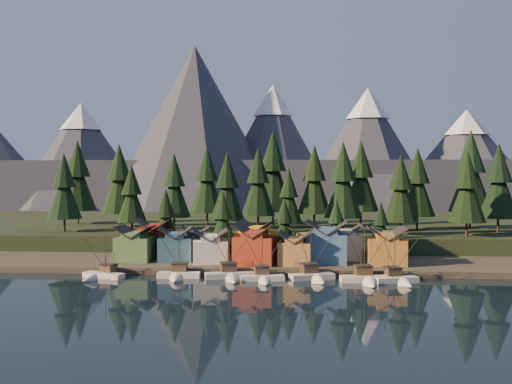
# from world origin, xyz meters

# --- Properties ---
(ground) EXTENTS (500.00, 500.00, 0.00)m
(ground) POSITION_xyz_m (0.00, 0.00, 0.00)
(ground) COLOR black
(ground) RESTS_ON ground
(shore_strip) EXTENTS (400.00, 50.00, 1.50)m
(shore_strip) POSITION_xyz_m (0.00, 40.00, 0.75)
(shore_strip) COLOR #363227
(shore_strip) RESTS_ON ground
(hillside) EXTENTS (420.00, 100.00, 6.00)m
(hillside) POSITION_xyz_m (0.00, 90.00, 3.00)
(hillside) COLOR black
(hillside) RESTS_ON ground
(dock) EXTENTS (80.00, 4.00, 1.00)m
(dock) POSITION_xyz_m (0.00, 16.50, 0.50)
(dock) COLOR #3F382D
(dock) RESTS_ON ground
(mountain_ridge) EXTENTS (560.00, 190.00, 90.00)m
(mountain_ridge) POSITION_xyz_m (-4.20, 213.59, 26.06)
(mountain_ridge) COLOR #424454
(mountain_ridge) RESTS_ON ground
(boat_0) EXTENTS (10.46, 10.84, 10.77)m
(boat_0) POSITION_xyz_m (-35.94, 9.54, 1.96)
(boat_0) COLOR silver
(boat_0) RESTS_ON ground
(boat_1) EXTENTS (10.04, 10.82, 11.87)m
(boat_1) POSITION_xyz_m (-18.40, 10.73, 2.29)
(boat_1) COLOR white
(boat_1) RESTS_ON ground
(boat_2) EXTENTS (11.90, 12.48, 12.25)m
(boat_2) POSITION_xyz_m (-6.49, 10.84, 2.23)
(boat_2) COLOR beige
(boat_2) RESTS_ON ground
(boat_3) EXTENTS (10.15, 10.74, 11.01)m
(boat_3) POSITION_xyz_m (1.02, 8.85, 2.06)
(boat_3) COLOR silver
(boat_3) RESTS_ON ground
(boat_4) EXTENTS (10.77, 11.34, 12.45)m
(boat_4) POSITION_xyz_m (12.14, 10.84, 2.42)
(boat_4) COLOR beige
(boat_4) RESTS_ON ground
(boat_5) EXTENTS (11.42, 12.21, 12.47)m
(boat_5) POSITION_xyz_m (23.51, 8.76, 2.33)
(boat_5) COLOR silver
(boat_5) RESTS_ON ground
(boat_6) EXTENTS (10.43, 10.92, 11.62)m
(boat_6) POSITION_xyz_m (30.31, 8.79, 2.21)
(boat_6) COLOR silver
(boat_6) RESTS_ON ground
(house_front_0) EXTENTS (9.30, 8.85, 8.83)m
(house_front_0) POSITION_xyz_m (-32.58, 25.72, 6.14)
(house_front_0) COLOR #486E3B
(house_front_0) RESTS_ON shore_strip
(house_front_1) EXTENTS (9.54, 9.26, 8.63)m
(house_front_1) POSITION_xyz_m (-22.42, 26.06, 6.03)
(house_front_1) COLOR #325978
(house_front_1) RESTS_ON shore_strip
(house_front_2) EXTENTS (9.70, 9.75, 8.29)m
(house_front_2) POSITION_xyz_m (-13.14, 24.53, 5.86)
(house_front_2) COLOR white
(house_front_2) RESTS_ON shore_strip
(house_front_3) EXTENTS (10.67, 10.27, 9.80)m
(house_front_3) POSITION_xyz_m (-1.88, 22.98, 6.65)
(house_front_3) COLOR #9E2F18
(house_front_3) RESTS_ON shore_strip
(house_front_4) EXTENTS (8.44, 9.01, 8.00)m
(house_front_4) POSITION_xyz_m (7.92, 22.98, 5.70)
(house_front_4) COLOR #AD793D
(house_front_4) RESTS_ON shore_strip
(house_front_5) EXTENTS (10.73, 9.92, 10.43)m
(house_front_5) POSITION_xyz_m (15.82, 26.13, 6.98)
(house_front_5) COLOR #3A5E89
(house_front_5) RESTS_ON shore_strip
(house_front_6) EXTENTS (9.53, 9.06, 9.11)m
(house_front_6) POSITION_xyz_m (30.18, 24.49, 6.29)
(house_front_6) COLOR #AD722C
(house_front_6) RESTS_ON shore_strip
(house_back_0) EXTENTS (10.11, 9.79, 10.07)m
(house_back_0) POSITION_xyz_m (-29.94, 34.20, 6.79)
(house_back_0) COLOR maroon
(house_back_0) RESTS_ON shore_strip
(house_back_1) EXTENTS (8.37, 8.44, 8.21)m
(house_back_1) POSITION_xyz_m (-18.29, 32.09, 5.81)
(house_back_1) COLOR #385384
(house_back_1) RESTS_ON shore_strip
(house_back_2) EXTENTS (10.85, 10.27, 9.86)m
(house_back_2) POSITION_xyz_m (-2.26, 32.64, 6.68)
(house_back_2) COLOR gold
(house_back_2) RESTS_ON shore_strip
(house_back_3) EXTENTS (9.11, 8.45, 7.98)m
(house_back_3) POSITION_xyz_m (10.42, 31.33, 5.69)
(house_back_3) COLOR #AF732D
(house_back_3) RESTS_ON shore_strip
(house_back_4) EXTENTS (8.36, 8.04, 9.02)m
(house_back_4) POSITION_xyz_m (20.87, 32.11, 6.24)
(house_back_4) COLOR beige
(house_back_4) RESTS_ON shore_strip
(house_back_5) EXTENTS (7.78, 7.87, 8.33)m
(house_back_5) POSITION_xyz_m (31.88, 34.16, 5.87)
(house_back_5) COLOR #3E703C
(house_back_5) RESTS_ON shore_strip
(tree_hill_0) EXTENTS (10.28, 10.28, 23.94)m
(tree_hill_0) POSITION_xyz_m (-62.00, 52.00, 19.09)
(tree_hill_0) COLOR #332319
(tree_hill_0) RESTS_ON hillside
(tree_hill_1) EXTENTS (11.77, 11.77, 27.42)m
(tree_hill_1) POSITION_xyz_m (-50.00, 68.00, 20.99)
(tree_hill_1) COLOR #332319
(tree_hill_1) RESTS_ON hillside
(tree_hill_2) EXTENTS (8.78, 8.78, 20.46)m
(tree_hill_2) POSITION_xyz_m (-40.00, 48.00, 17.18)
(tree_hill_2) COLOR #332319
(tree_hill_2) RESTS_ON hillside
(tree_hill_3) EXTENTS (10.37, 10.37, 24.15)m
(tree_hill_3) POSITION_xyz_m (-30.00, 60.00, 19.20)
(tree_hill_3) COLOR #332319
(tree_hill_3) RESTS_ON hillside
(tree_hill_4) EXTENTS (11.58, 11.58, 26.97)m
(tree_hill_4) POSITION_xyz_m (-22.00, 75.00, 20.74)
(tree_hill_4) COLOR #332319
(tree_hill_4) RESTS_ON hillside
(tree_hill_5) EXTENTS (10.34, 10.34, 24.10)m
(tree_hill_5) POSITION_xyz_m (-12.00, 50.00, 19.17)
(tree_hill_5) COLOR #332319
(tree_hill_5) RESTS_ON hillside
(tree_hill_6) EXTENTS (11.15, 11.15, 25.97)m
(tree_hill_6) POSITION_xyz_m (-4.00, 65.00, 20.19)
(tree_hill_6) COLOR #332319
(tree_hill_6) RESTS_ON hillside
(tree_hill_7) EXTENTS (8.32, 8.32, 19.38)m
(tree_hill_7) POSITION_xyz_m (6.00, 48.00, 16.59)
(tree_hill_7) COLOR #332319
(tree_hill_7) RESTS_ON hillside
(tree_hill_8) EXTENTS (11.62, 11.62, 27.08)m
(tree_hill_8) POSITION_xyz_m (14.00, 72.00, 20.80)
(tree_hill_8) COLOR #332319
(tree_hill_8) RESTS_ON hillside
(tree_hill_9) EXTENTS (11.70, 11.70, 27.25)m
(tree_hill_9) POSITION_xyz_m (22.00, 55.00, 20.90)
(tree_hill_9) COLOR #332319
(tree_hill_9) RESTS_ON hillside
(tree_hill_10) EXTENTS (12.38, 12.38, 28.84)m
(tree_hill_10) POSITION_xyz_m (30.00, 80.00, 21.77)
(tree_hill_10) COLOR #332319
(tree_hill_10) RESTS_ON hillside
(tree_hill_11) EXTENTS (9.99, 9.99, 23.27)m
(tree_hill_11) POSITION_xyz_m (38.00, 50.00, 18.72)
(tree_hill_11) COLOR #332319
(tree_hill_11) RESTS_ON hillside
(tree_hill_12) EXTENTS (11.08, 11.08, 25.82)m
(tree_hill_12) POSITION_xyz_m (46.00, 66.00, 20.12)
(tree_hill_12) COLOR #332319
(tree_hill_12) RESTS_ON hillside
(tree_hill_13) EXTENTS (10.34, 10.34, 24.09)m
(tree_hill_13) POSITION_xyz_m (56.00, 48.00, 19.17)
(tree_hill_13) COLOR #332319
(tree_hill_13) RESTS_ON hillside
(tree_hill_14) EXTENTS (13.62, 13.62, 31.74)m
(tree_hill_14) POSITION_xyz_m (64.00, 72.00, 23.35)
(tree_hill_14) COLOR #332319
(tree_hill_14) RESTS_ON hillside
(tree_hill_15) EXTENTS (14.03, 14.03, 32.69)m
(tree_hill_15) POSITION_xyz_m (0.00, 82.00, 23.87)
(tree_hill_15) COLOR #332319
(tree_hill_15) RESTS_ON hillside
(tree_hill_16) EXTENTS (12.57, 12.57, 29.28)m
(tree_hill_16) POSITION_xyz_m (-68.00, 78.00, 22.01)
(tree_hill_16) COLOR #332319
(tree_hill_16) RESTS_ON hillside
(tree_hill_17) EXTENTS (11.49, 11.49, 26.76)m
(tree_hill_17) POSITION_xyz_m (68.00, 58.00, 20.63)
(tree_hill_17) COLOR #332319
(tree_hill_17) RESTS_ON hillside
(tree_shore_0) EXTENTS (7.74, 7.74, 18.02)m
(tree_shore_0) POSITION_xyz_m (-28.00, 40.00, 11.34)
(tree_shore_0) COLOR #332319
(tree_shore_0) RESTS_ON shore_strip
(tree_shore_1) EXTENTS (7.43, 7.43, 17.31)m
(tree_shore_1) POSITION_xyz_m (-12.00, 40.00, 10.95)
(tree_shore_1) COLOR #332319
(tree_shore_1) RESTS_ON shore_strip
(tree_shore_2) EXTENTS (6.59, 6.59, 15.34)m
(tree_shore_2) POSITION_xyz_m (5.00, 40.00, 9.88)
(tree_shore_2) COLOR #332319
(tree_shore_2) RESTS_ON shore_strip
(tree_shore_3) EXTENTS (6.63, 6.63, 15.45)m
(tree_shore_3) POSITION_xyz_m (19.00, 40.00, 9.94)
(tree_shore_3) COLOR #332319
(tree_shore_3) RESTS_ON shore_strip
(tree_shore_4) EXTENTS (6.29, 6.29, 14.66)m
(tree_shore_4) POSITION_xyz_m (31.00, 40.00, 9.50)
(tree_shore_4) COLOR #332319
(tree_shore_4) RESTS_ON shore_strip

